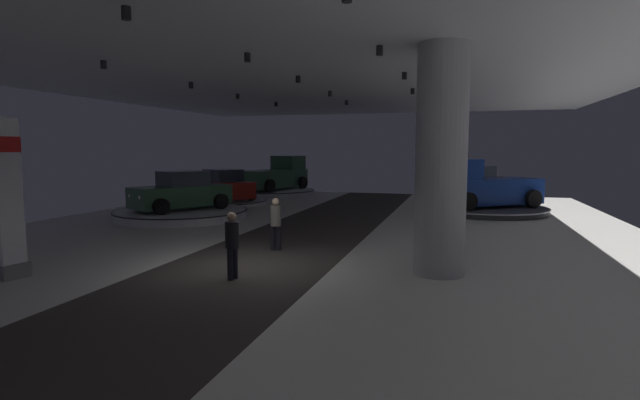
{
  "coord_description": "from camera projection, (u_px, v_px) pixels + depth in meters",
  "views": [
    {
      "loc": [
        5.29,
        -11.35,
        3.04
      ],
      "look_at": [
        0.93,
        3.66,
        1.4
      ],
      "focal_mm": 27.18,
      "sensor_mm": 36.0,
      "label": 1
    }
  ],
  "objects": [
    {
      "name": "pickup_truck_far_right",
      "position": [
        480.0,
        187.0,
        23.23
      ],
      "size": [
        5.51,
        4.83,
        2.3
      ],
      "color": "navy",
      "rests_on": "display_platform_far_right"
    },
    {
      "name": "display_car_deep_right",
      "position": [
        475.0,
        182.0,
        29.89
      ],
      "size": [
        3.99,
        4.43,
        1.71
      ],
      "color": "#B77519",
      "rests_on": "display_platform_deep_right"
    },
    {
      "name": "visitor_walking_near",
      "position": [
        276.0,
        221.0,
        14.52
      ],
      "size": [
        0.32,
        0.32,
        1.59
      ],
      "color": "black",
      "rests_on": "ground"
    },
    {
      "name": "display_platform_deep_right",
      "position": [
        474.0,
        196.0,
        29.97
      ],
      "size": [
        5.39,
        5.39,
        0.29
      ],
      "color": "#B7B7BC",
      "rests_on": "ground"
    },
    {
      "name": "column_right",
      "position": [
        441.0,
        161.0,
        11.57
      ],
      "size": [
        1.22,
        1.22,
        5.5
      ],
      "color": "#ADADB2",
      "rests_on": "ground"
    },
    {
      "name": "visitor_walking_far",
      "position": [
        232.0,
        241.0,
        11.25
      ],
      "size": [
        0.32,
        0.32,
        1.59
      ],
      "color": "black",
      "rests_on": "ground"
    },
    {
      "name": "display_car_far_left",
      "position": [
        222.0,
        186.0,
        26.95
      ],
      "size": [
        4.5,
        3.81,
        1.71
      ],
      "color": "maroon",
      "rests_on": "display_platform_far_left"
    },
    {
      "name": "display_car_mid_left",
      "position": [
        182.0,
        192.0,
        21.41
      ],
      "size": [
        3.67,
        4.54,
        1.71
      ],
      "color": "#2D5638",
      "rests_on": "display_platform_mid_left"
    },
    {
      "name": "display_platform_mid_left",
      "position": [
        182.0,
        213.0,
        21.49
      ],
      "size": [
        5.78,
        5.78,
        0.37
      ],
      "color": "silver",
      "rests_on": "ground"
    },
    {
      "name": "display_platform_deep_left",
      "position": [
        274.0,
        191.0,
        33.44
      ],
      "size": [
        5.68,
        5.68,
        0.28
      ],
      "color": "silver",
      "rests_on": "ground"
    },
    {
      "name": "display_platform_far_right",
      "position": [
        484.0,
        209.0,
        23.45
      ],
      "size": [
        5.85,
        5.85,
        0.28
      ],
      "color": "#333338",
      "rests_on": "ground"
    },
    {
      "name": "pickup_truck_deep_left",
      "position": [
        276.0,
        176.0,
        33.6
      ],
      "size": [
        3.84,
        5.68,
        2.3
      ],
      "color": "#2D5638",
      "rests_on": "display_platform_deep_left"
    },
    {
      "name": "ground",
      "position": [
        247.0,
        267.0,
        12.62
      ],
      "size": [
        24.0,
        44.0,
        0.06
      ],
      "color": "silver"
    },
    {
      "name": "ceiling_with_spotlights",
      "position": [
        243.0,
        48.0,
        12.04
      ],
      "size": [
        24.0,
        44.0,
        0.39
      ],
      "color": "silver"
    },
    {
      "name": "display_platform_far_left",
      "position": [
        222.0,
        202.0,
        27.06
      ],
      "size": [
        4.98,
        4.98,
        0.23
      ],
      "color": "silver",
      "rests_on": "ground"
    }
  ]
}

